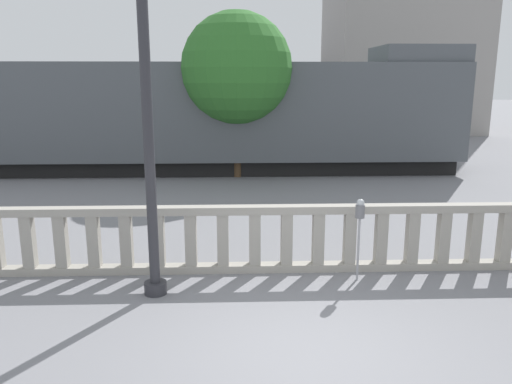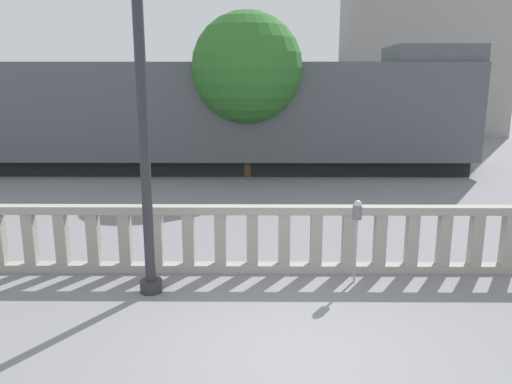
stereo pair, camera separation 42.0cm
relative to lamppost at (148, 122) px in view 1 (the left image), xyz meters
The scene contains 8 objects.
ground_plane 4.03m from the lamppost, 40.99° to the right, with size 160.00×160.00×0.00m, color slate.
balustrade 3.21m from the lamppost, 22.18° to the left, with size 13.33×0.24×1.22m.
lamppost is the anchor object (origin of this frame).
parking_meter 3.79m from the lamppost, ahead, with size 0.16×0.16×1.44m.
train_near 11.35m from the lamppost, 101.85° to the left, with size 23.96×3.04×4.57m.
train_far 29.55m from the lamppost, 83.36° to the left, with size 18.78×3.17×4.45m.
building_block 29.43m from the lamppost, 65.37° to the left, with size 9.10×8.35×13.46m.
tree_left 10.08m from the lamppost, 82.34° to the left, with size 3.82×3.82×5.68m.
Camera 1 is at (-0.86, -5.66, 3.39)m, focal length 35.00 mm.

